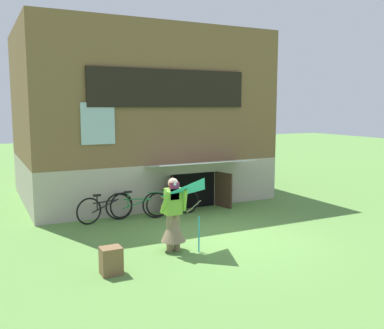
{
  "coord_description": "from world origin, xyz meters",
  "views": [
    {
      "loc": [
        -4.98,
        -8.35,
        3.03
      ],
      "look_at": [
        -0.25,
        1.08,
        1.61
      ],
      "focal_mm": 40.43,
      "sensor_mm": 36.0,
      "label": 1
    }
  ],
  "objects_px": {
    "bicycle_green": "(137,205)",
    "bicycle_black": "(105,208)",
    "wooden_crate": "(111,261)",
    "person": "(173,221)",
    "bicycle_yellow": "(173,202)",
    "kite": "(204,198)"
  },
  "relations": [
    {
      "from": "person",
      "to": "kite",
      "type": "distance_m",
      "value": 0.9
    },
    {
      "from": "bicycle_green",
      "to": "wooden_crate",
      "type": "height_order",
      "value": "bicycle_green"
    },
    {
      "from": "bicycle_black",
      "to": "wooden_crate",
      "type": "xyz_separation_m",
      "value": [
        -0.9,
        -3.62,
        -0.12
      ]
    },
    {
      "from": "bicycle_green",
      "to": "bicycle_black",
      "type": "distance_m",
      "value": 0.85
    },
    {
      "from": "wooden_crate",
      "to": "kite",
      "type": "bearing_deg",
      "value": 2.64
    },
    {
      "from": "bicycle_yellow",
      "to": "bicycle_green",
      "type": "relative_size",
      "value": 0.96
    },
    {
      "from": "bicycle_green",
      "to": "wooden_crate",
      "type": "distance_m",
      "value": 3.89
    },
    {
      "from": "bicycle_black",
      "to": "person",
      "type": "bearing_deg",
      "value": -91.44
    },
    {
      "from": "person",
      "to": "kite",
      "type": "relative_size",
      "value": 1.07
    },
    {
      "from": "kite",
      "to": "bicycle_yellow",
      "type": "bearing_deg",
      "value": 76.39
    },
    {
      "from": "bicycle_green",
      "to": "wooden_crate",
      "type": "xyz_separation_m",
      "value": [
        -1.73,
        -3.48,
        -0.12
      ]
    },
    {
      "from": "bicycle_yellow",
      "to": "bicycle_green",
      "type": "height_order",
      "value": "bicycle_green"
    },
    {
      "from": "person",
      "to": "wooden_crate",
      "type": "xyz_separation_m",
      "value": [
        -1.53,
        -0.66,
        -0.4
      ]
    },
    {
      "from": "bicycle_green",
      "to": "bicycle_black",
      "type": "xyz_separation_m",
      "value": [
        -0.84,
        0.14,
        -0.01
      ]
    },
    {
      "from": "bicycle_yellow",
      "to": "person",
      "type": "bearing_deg",
      "value": -111.66
    },
    {
      "from": "bicycle_yellow",
      "to": "bicycle_green",
      "type": "xyz_separation_m",
      "value": [
        -1.04,
        0.03,
        0.02
      ]
    },
    {
      "from": "person",
      "to": "bicycle_black",
      "type": "relative_size",
      "value": 0.96
    },
    {
      "from": "bicycle_green",
      "to": "bicycle_black",
      "type": "bearing_deg",
      "value": -173.04
    },
    {
      "from": "bicycle_yellow",
      "to": "bicycle_black",
      "type": "distance_m",
      "value": 1.89
    },
    {
      "from": "bicycle_yellow",
      "to": "kite",
      "type": "bearing_deg",
      "value": -101.28
    },
    {
      "from": "bicycle_green",
      "to": "kite",
      "type": "bearing_deg",
      "value": -69.95
    },
    {
      "from": "person",
      "to": "bicycle_green",
      "type": "height_order",
      "value": "person"
    }
  ]
}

